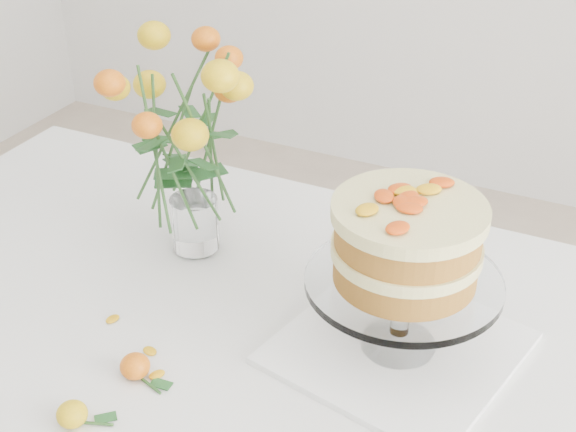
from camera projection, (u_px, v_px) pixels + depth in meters
name	position (u px, v px, depth m)	size (l,w,h in m)	color
table	(210.00, 344.00, 1.38)	(1.43, 0.93, 0.76)	tan
napkin	(397.00, 348.00, 1.24)	(0.33, 0.33, 0.01)	white
cake_stand	(406.00, 250.00, 1.15)	(0.29, 0.29, 0.26)	white
rose_vase	(188.00, 124.00, 1.36)	(0.31, 0.31, 0.43)	white
loose_rose_near	(72.00, 414.00, 1.10)	(0.08, 0.04, 0.04)	yellow
loose_rose_far	(135.00, 366.00, 1.19)	(0.08, 0.05, 0.04)	#C25209
stray_petal_a	(113.00, 319.00, 1.31)	(0.03, 0.02, 0.00)	#DF9E0E
stray_petal_b	(150.00, 351.00, 1.24)	(0.03, 0.02, 0.00)	#DF9E0E
stray_petal_c	(157.00, 375.00, 1.20)	(0.03, 0.02, 0.00)	#DF9E0E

